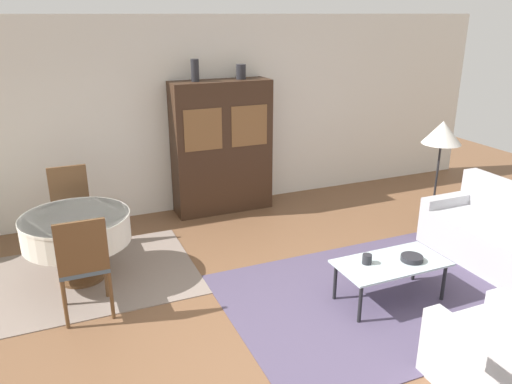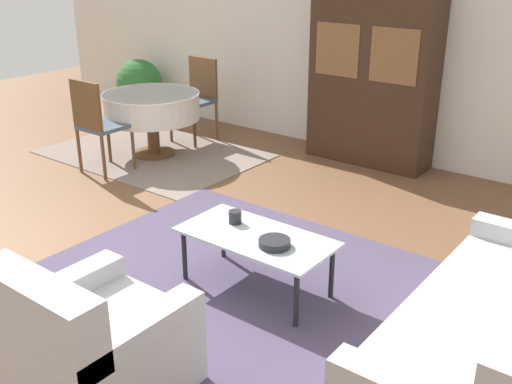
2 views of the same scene
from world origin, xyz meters
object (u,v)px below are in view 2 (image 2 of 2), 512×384
dining_chair_far (198,94)px  coffee_table (256,240)px  cup (235,217)px  display_cabinet (373,80)px  bowl (274,243)px  potted_plant (139,84)px  armchair (91,346)px  dining_chair_near (97,121)px  couch (496,339)px  dining_table (151,107)px

dining_chair_far → coffee_table: bearing=138.9°
cup → display_cabinet: bearing=98.7°
bowl → potted_plant: (-4.48, 2.86, 0.01)m
armchair → display_cabinet: display_cabinet is taller
armchair → potted_plant: bearing=135.3°
armchair → display_cabinet: bearing=98.6°
dining_chair_near → potted_plant: size_ratio=1.26×
dining_chair_near → bowl: 3.11m
armchair → couch: bearing=39.3°
coffee_table → armchair: bearing=-91.2°
dining_chair_far → bowl: bearing=140.2°
dining_chair_near → cup: size_ratio=10.61×
display_cabinet → cup: display_cabinet is taller
coffee_table → potted_plant: size_ratio=1.37×
potted_plant → dining_chair_near: bearing=-52.3°
coffee_table → bowl: bearing=-15.6°
display_cabinet → potted_plant: size_ratio=2.31×
coffee_table → dining_chair_far: dining_chair_far is taller
couch → dining_chair_near: dining_chair_near is taller
coffee_table → potted_plant: 5.12m
couch → potted_plant: couch is taller
coffee_table → display_cabinet: size_ratio=0.59×
dining_chair_near → potted_plant: dining_chair_near is taller
display_cabinet → dining_chair_far: (-2.09, -0.57, -0.34)m
couch → bowl: bearing=91.4°
coffee_table → cup: cup is taller
dining_chair_far → cup: size_ratio=10.61×
dining_chair_near → dining_chair_far: same height
cup → dining_chair_far: bearing=137.1°
dining_table → bowl: dining_table is taller
cup → potted_plant: 4.88m
dining_chair_near → cup: 2.66m
dining_chair_far → display_cabinet: bearing=-164.8°
armchair → dining_chair_near: size_ratio=0.82×
couch → dining_chair_near: 4.53m
dining_chair_near → potted_plant: 2.46m
dining_table → dining_chair_near: bearing=-90.0°
coffee_table → cup: size_ratio=11.50×
cup → bowl: bearing=-15.5°
armchair → coffee_table: armchair is taller
couch → coffee_table: size_ratio=1.85×
couch → cup: bearing=87.4°
couch → dining_chair_near: size_ratio=2.01×
dining_chair_near → dining_chair_far: 1.55m
dining_chair_far → cup: dining_chair_far is taller
dining_table → potted_plant: size_ratio=1.38×
dining_table → dining_chair_far: (0.00, 0.78, 0.00)m
dining_table → bowl: 3.42m
dining_chair_near → cup: bearing=-17.5°
dining_table → cup: size_ratio=11.63×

